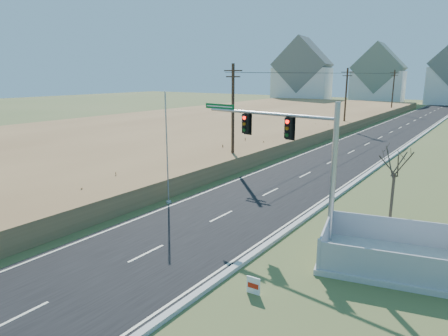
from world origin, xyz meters
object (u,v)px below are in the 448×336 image
Objects in this scene: traffic_signal_mast at (300,154)px; open_sign at (253,286)px; bare_tree at (396,160)px; flagpole at (167,160)px; fence_enclosure at (396,259)px.

traffic_signal_mast reaches higher than open_sign.
flagpole is at bearing -168.79° from bare_tree.
open_sign is 12.17m from flagpole.
flagpole reaches higher than fence_enclosure.
bare_tree is (3.95, 2.61, -0.30)m from traffic_signal_mast.
open_sign is (1.13, -6.28, -3.91)m from traffic_signal_mast.
fence_enclosure is at bearing -72.11° from bare_tree.
bare_tree is at bearing 94.57° from fence_enclosure.
flagpole reaches higher than bare_tree.
traffic_signal_mast is 4.75m from bare_tree.
flagpole reaches higher than open_sign.
fence_enclosure is 1.47× the size of bare_tree.
open_sign is at bearing -107.64° from bare_tree.
fence_enclosure is 10.68× the size of open_sign.
bare_tree reaches higher than fence_enclosure.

